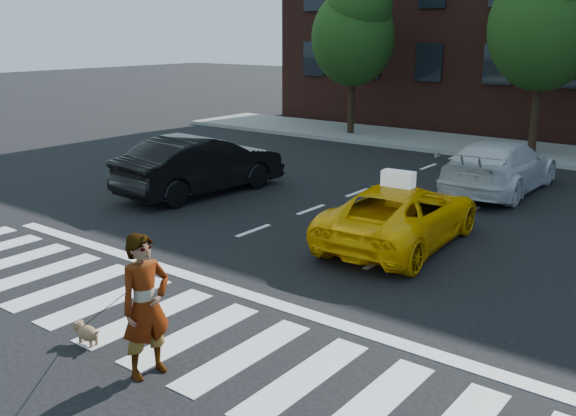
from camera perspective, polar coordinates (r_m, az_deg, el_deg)
The scene contains 12 objects.
ground at distance 10.30m, azimuth -12.41°, elevation -9.45°, with size 120.00×120.00×0.00m, color black.
crosswalk at distance 10.30m, azimuth -12.41°, elevation -9.42°, with size 13.00×2.40×0.01m, color silver.
stop_line at distance 11.29m, azimuth -6.19°, elevation -6.86°, with size 12.00×0.30×0.01m, color silver.
sidewalk_far at distance 24.86m, azimuth 20.03°, elevation 4.78°, with size 30.00×4.00×0.15m, color slate.
tree_left at distance 26.97m, azimuth 5.87°, elevation 15.71°, with size 3.39×3.38×6.50m.
tree_mid at distance 23.87m, azimuth 21.98°, elevation 15.76°, with size 3.69×3.69×7.10m.
taxi at distance 13.41m, azimuth 10.02°, elevation -0.57°, with size 2.09×4.53×1.26m, color #F4AF05.
black_sedan at distance 17.54m, azimuth -7.73°, elevation 3.85°, with size 1.68×4.81×1.58m, color black.
white_suv at distance 18.51m, azimuth 18.33°, elevation 3.58°, with size 2.01×4.96×1.44m, color silver.
woman at distance 8.33m, azimuth -12.54°, elevation -8.49°, with size 0.69×0.45×1.89m, color #999999.
dog at distance 9.63m, azimuth -17.54°, elevation -10.46°, with size 0.55×0.23×0.31m.
taxi_sign at distance 13.04m, azimuth 9.77°, elevation 2.58°, with size 0.65×0.28×0.32m, color white.
Camera 1 is at (7.29, -5.89, 4.27)m, focal length 40.00 mm.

